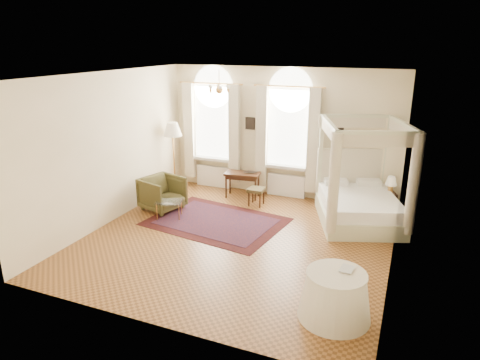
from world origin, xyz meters
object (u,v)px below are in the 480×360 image
object	(u,v)px
coffee_table	(169,203)
floor_lamp	(173,133)
stool	(256,191)
side_table	(335,296)
nightstand	(385,204)
armchair	(162,193)
canopy_bed	(359,201)
writing_desk	(242,176)

from	to	relation	value
coffee_table	floor_lamp	world-z (taller)	floor_lamp
stool	side_table	xyz separation A→B (m)	(2.63, -3.83, -0.01)
side_table	nightstand	bearing A→B (deg)	85.07
nightstand	armchair	xyz separation A→B (m)	(-5.00, -1.60, 0.12)
nightstand	armchair	world-z (taller)	armchair
armchair	nightstand	bearing A→B (deg)	-55.90
floor_lamp	armchair	bearing A→B (deg)	-72.28
canopy_bed	nightstand	size ratio (longest dim) A/B	4.38
canopy_bed	side_table	world-z (taller)	canopy_bed
armchair	coffee_table	world-z (taller)	armchair
canopy_bed	armchair	size ratio (longest dim) A/B	2.85
side_table	armchair	bearing A→B (deg)	149.60
canopy_bed	coffee_table	world-z (taller)	canopy_bed
writing_desk	coffee_table	world-z (taller)	writing_desk
nightstand	writing_desk	size ratio (longest dim) A/B	0.62
coffee_table	canopy_bed	bearing A→B (deg)	18.56
nightstand	stool	world-z (taller)	nightstand
writing_desk	stool	world-z (taller)	writing_desk
canopy_bed	nightstand	distance (m)	0.84
writing_desk	armchair	xyz separation A→B (m)	(-1.46, -1.52, -0.16)
writing_desk	nightstand	bearing A→B (deg)	1.34
floor_lamp	side_table	xyz separation A→B (m)	(5.03, -3.97, -1.25)
stool	armchair	xyz separation A→B (m)	(-2.00, -1.11, 0.04)
writing_desk	floor_lamp	xyz separation A→B (m)	(-1.86, -0.26, 1.04)
armchair	side_table	xyz separation A→B (m)	(4.63, -2.71, -0.05)
stool	nightstand	bearing A→B (deg)	9.19
writing_desk	floor_lamp	distance (m)	2.15
coffee_table	side_table	xyz separation A→B (m)	(4.21, -2.33, 0.00)
canopy_bed	stool	distance (m)	2.49
nightstand	writing_desk	bearing A→B (deg)	-178.66
writing_desk	side_table	world-z (taller)	side_table
writing_desk	floor_lamp	world-z (taller)	floor_lamp
stool	armchair	bearing A→B (deg)	-150.80
stool	floor_lamp	distance (m)	2.70
nightstand	armchair	size ratio (longest dim) A/B	0.65
canopy_bed	nightstand	world-z (taller)	canopy_bed
nightstand	side_table	bearing A→B (deg)	-94.93
nightstand	floor_lamp	distance (m)	5.57
canopy_bed	stool	size ratio (longest dim) A/B	5.75
coffee_table	floor_lamp	size ratio (longest dim) A/B	0.36
nightstand	floor_lamp	size ratio (longest dim) A/B	0.31
writing_desk	armchair	bearing A→B (deg)	-133.88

